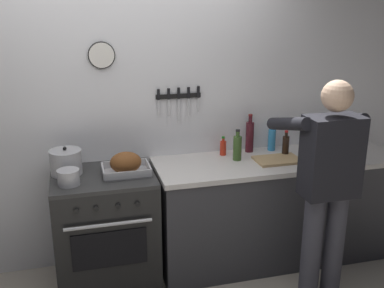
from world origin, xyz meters
name	(u,v)px	position (x,y,z in m)	size (l,w,h in m)	color
wall_back	(124,110)	(0.00, 1.35, 1.30)	(6.00, 0.13, 2.60)	silver
counter_block	(275,208)	(1.20, 0.99, 0.45)	(2.03, 0.65, 0.90)	#38383D
stove	(106,229)	(-0.22, 0.99, 0.45)	(0.76, 0.67, 0.90)	black
person_cook	(327,181)	(1.26, 0.33, 0.95)	(0.51, 0.63, 1.66)	#383842
roasting_pan	(126,164)	(-0.05, 0.96, 0.98)	(0.35, 0.26, 0.17)	#B7B7BC
stock_pot	(66,162)	(-0.48, 1.08, 0.99)	(0.24, 0.24, 0.21)	#B7B7BC
saucepan	(68,177)	(-0.46, 0.86, 0.96)	(0.16, 0.16, 0.11)	#B7B7BC
cutting_board	(278,160)	(1.17, 0.94, 0.91)	(0.36, 0.24, 0.02)	tan
bottle_hot_sauce	(223,147)	(0.79, 1.19, 0.97)	(0.05, 0.05, 0.16)	red
bottle_wine_red	(250,136)	(1.04, 1.22, 1.04)	(0.07, 0.07, 0.33)	#47141E
bottle_olive_oil	(237,147)	(0.86, 1.05, 1.01)	(0.07, 0.07, 0.26)	#385623
bottle_dish_soap	(272,139)	(1.24, 1.21, 1.00)	(0.06, 0.06, 0.24)	#338CCC
bottle_soy_sauce	(286,145)	(1.29, 1.04, 0.99)	(0.06, 0.06, 0.22)	black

